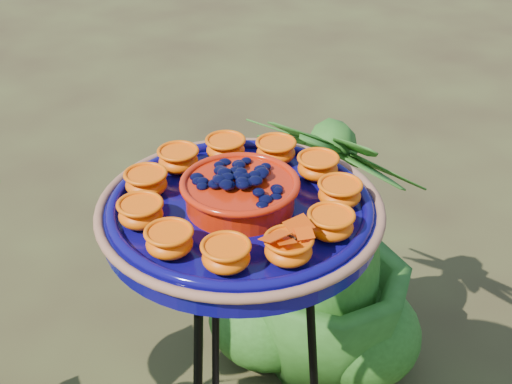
# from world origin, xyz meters

# --- Properties ---
(tripod_stand) EXTENTS (0.40, 0.40, 0.92)m
(tripod_stand) POSITION_xyz_m (0.07, 0.14, 0.56)
(tripod_stand) COLOR black
(tripod_stand) RESTS_ON ground
(feeder_dish) EXTENTS (0.56, 0.56, 0.11)m
(feeder_dish) POSITION_xyz_m (0.07, 0.14, 0.96)
(feeder_dish) COLOR #0A0751
(feeder_dish) RESTS_ON tripod_stand
(shrub_back_right) EXTENTS (0.61, 0.61, 0.86)m
(shrub_back_right) POSITION_xyz_m (0.63, 0.47, 0.43)
(shrub_back_right) COLOR #245215
(shrub_back_right) RESTS_ON ground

